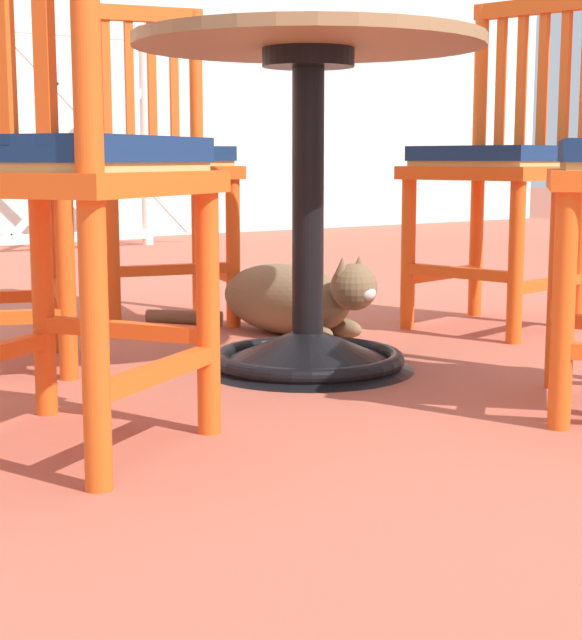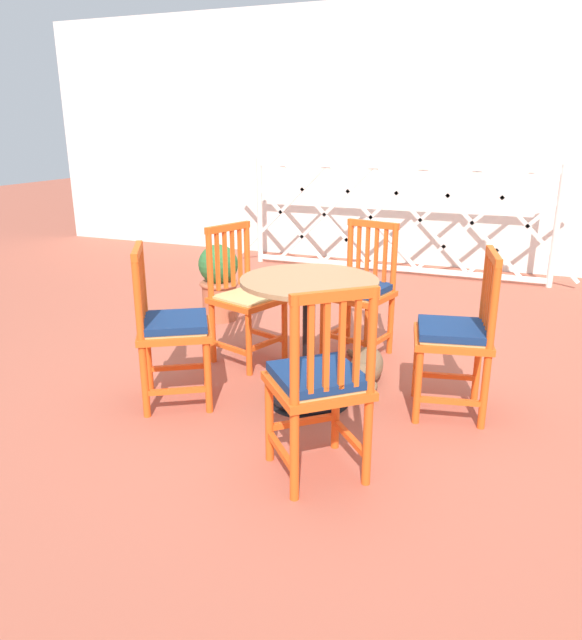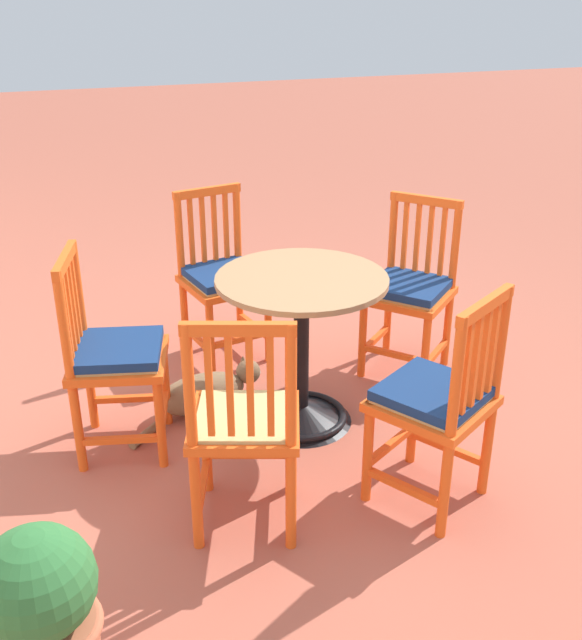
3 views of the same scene
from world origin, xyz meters
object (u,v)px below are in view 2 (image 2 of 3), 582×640
object	(u,v)px
orange_chair_near_fence	(245,299)
tabby_cat	(366,367)
cafe_table	(309,355)
orange_chair_at_corner	(319,384)
orange_chair_tucked_in	(456,336)
terracotta_planter	(219,280)
orange_chair_by_planter	(171,328)
orange_chair_facing_out	(360,292)

from	to	relation	value
orange_chair_near_fence	tabby_cat	bearing A→B (deg)	-3.41
cafe_table	tabby_cat	xyz separation A→B (m)	(0.24, 0.39, -0.19)
orange_chair_at_corner	orange_chair_tucked_in	world-z (taller)	same
cafe_table	terracotta_planter	bearing A→B (deg)	135.93
orange_chair_at_corner	orange_chair_near_fence	bearing A→B (deg)	129.00
terracotta_planter	orange_chair_by_planter	bearing A→B (deg)	-71.21
cafe_table	orange_chair_facing_out	distance (m)	0.84
terracotta_planter	orange_chair_near_fence	bearing A→B (deg)	-50.85
cafe_table	tabby_cat	distance (m)	0.49
orange_chair_by_planter	orange_chair_near_fence	world-z (taller)	same
orange_chair_facing_out	terracotta_planter	xyz separation A→B (m)	(-1.27, 0.35, -0.12)
orange_chair_facing_out	orange_chair_near_fence	distance (m)	0.78
orange_chair_facing_out	orange_chair_at_corner	bearing A→B (deg)	-80.78
orange_chair_tucked_in	orange_chair_near_fence	distance (m)	1.42
orange_chair_by_planter	orange_chair_near_fence	size ratio (longest dim) A/B	1.00
orange_chair_tucked_in	terracotta_planter	bearing A→B (deg)	153.27
orange_chair_by_planter	terracotta_planter	size ratio (longest dim) A/B	1.47
orange_chair_by_planter	orange_chair_facing_out	world-z (taller)	same
cafe_table	orange_chair_facing_out	bearing A→B (deg)	85.78
cafe_table	orange_chair_by_planter	xyz separation A→B (m)	(-0.71, -0.30, 0.16)
orange_chair_by_planter	orange_chair_at_corner	bearing A→B (deg)	-21.64
orange_chair_tucked_in	orange_chair_near_fence	bearing A→B (deg)	169.08
cafe_table	terracotta_planter	distance (m)	1.69
orange_chair_at_corner	orange_chair_near_fence	xyz separation A→B (m)	(-0.92, 1.14, -0.01)
orange_chair_facing_out	orange_chair_near_fence	bearing A→B (deg)	-150.11
orange_chair_facing_out	orange_chair_near_fence	world-z (taller)	same
tabby_cat	cafe_table	bearing A→B (deg)	-121.72
orange_chair_by_planter	orange_chair_tucked_in	size ratio (longest dim) A/B	1.00
terracotta_planter	tabby_cat	bearing A→B (deg)	-28.44
cafe_table	orange_chair_at_corner	distance (m)	0.78
orange_chair_tucked_in	tabby_cat	xyz separation A→B (m)	(-0.54, 0.22, -0.35)
orange_chair_at_corner	orange_chair_near_fence	world-z (taller)	same
orange_chair_by_planter	orange_chair_tucked_in	world-z (taller)	same
orange_chair_tucked_in	orange_chair_near_fence	size ratio (longest dim) A/B	1.00
orange_chair_by_planter	tabby_cat	world-z (taller)	orange_chair_by_planter
orange_chair_near_fence	terracotta_planter	distance (m)	0.95
orange_chair_at_corner	orange_chair_facing_out	world-z (taller)	same
orange_chair_by_planter	tabby_cat	distance (m)	1.22
tabby_cat	terracotta_planter	distance (m)	1.67
orange_chair_at_corner	terracotta_planter	xyz separation A→B (m)	(-1.52, 1.88, -0.12)
orange_chair_tucked_in	orange_chair_near_fence	world-z (taller)	same
orange_chair_at_corner	orange_chair_facing_out	bearing A→B (deg)	99.22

